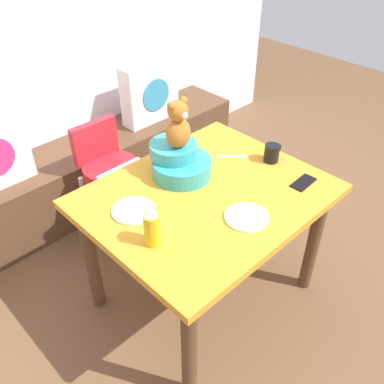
% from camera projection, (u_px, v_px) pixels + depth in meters
% --- Properties ---
extents(ground_plane, '(8.00, 8.00, 0.00)m').
position_uv_depth(ground_plane, '(204.00, 293.00, 2.51)').
color(ground_plane, brown).
extents(back_wall, '(4.40, 0.10, 2.60)m').
position_uv_depth(back_wall, '(32.00, 12.00, 2.56)').
color(back_wall, silver).
rests_on(back_wall, ground_plane).
extents(window_bench, '(2.60, 0.44, 0.46)m').
position_uv_depth(window_bench, '(84.00, 176.00, 3.06)').
color(window_bench, brown).
rests_on(window_bench, ground_plane).
extents(pillow_floral_right, '(0.44, 0.15, 0.44)m').
position_uv_depth(pillow_floral_right, '(150.00, 92.00, 3.12)').
color(pillow_floral_right, white).
rests_on(pillow_floral_right, window_bench).
extents(dining_table, '(1.13, 0.92, 0.74)m').
position_uv_depth(dining_table, '(206.00, 210.00, 2.13)').
color(dining_table, orange).
rests_on(dining_table, ground_plane).
extents(highchair, '(0.34, 0.45, 0.79)m').
position_uv_depth(highchair, '(110.00, 169.00, 2.61)').
color(highchair, red).
rests_on(highchair, ground_plane).
extents(infant_seat_teal, '(0.30, 0.33, 0.16)m').
position_uv_depth(infant_seat_teal, '(179.00, 161.00, 2.15)').
color(infant_seat_teal, teal).
rests_on(infant_seat_teal, dining_table).
extents(teddy_bear, '(0.13, 0.12, 0.25)m').
position_uv_depth(teddy_bear, '(178.00, 125.00, 2.02)').
color(teddy_bear, '#A66123').
rests_on(teddy_bear, infant_seat_teal).
extents(ketchup_bottle, '(0.07, 0.07, 0.18)m').
position_uv_depth(ketchup_bottle, '(152.00, 227.00, 1.73)').
color(ketchup_bottle, gold).
rests_on(ketchup_bottle, dining_table).
extents(coffee_mug, '(0.12, 0.08, 0.09)m').
position_uv_depth(coffee_mug, '(272.00, 153.00, 2.26)').
color(coffee_mug, black).
rests_on(coffee_mug, dining_table).
extents(dinner_plate_near, '(0.20, 0.20, 0.01)m').
position_uv_depth(dinner_plate_near, '(246.00, 217.00, 1.91)').
color(dinner_plate_near, white).
rests_on(dinner_plate_near, dining_table).
extents(dinner_plate_far, '(0.20, 0.20, 0.01)m').
position_uv_depth(dinner_plate_far, '(134.00, 210.00, 1.94)').
color(dinner_plate_far, white).
rests_on(dinner_plate_far, dining_table).
extents(cell_phone, '(0.15, 0.08, 0.01)m').
position_uv_depth(cell_phone, '(303.00, 183.00, 2.12)').
color(cell_phone, black).
rests_on(cell_phone, dining_table).
extents(table_fork, '(0.13, 0.13, 0.01)m').
position_uv_depth(table_fork, '(232.00, 156.00, 2.31)').
color(table_fork, silver).
rests_on(table_fork, dining_table).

